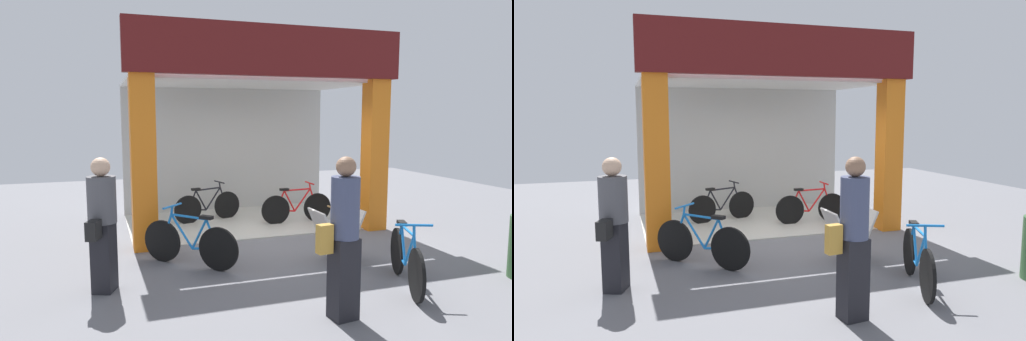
# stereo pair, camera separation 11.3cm
# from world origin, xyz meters

# --- Properties ---
(ground_plane) EXTENTS (17.47, 17.47, 0.00)m
(ground_plane) POSITION_xyz_m (0.00, 0.00, 0.00)
(ground_plane) COLOR slate
(ground_plane) RESTS_ON ground
(shop_facade) EXTENTS (4.93, 3.10, 3.72)m
(shop_facade) POSITION_xyz_m (0.00, 1.36, 1.97)
(shop_facade) COLOR beige
(shop_facade) RESTS_ON ground
(bicycle_inside_0) EXTENTS (1.52, 0.42, 0.83)m
(bicycle_inside_0) POSITION_xyz_m (0.95, 0.90, 0.33)
(bicycle_inside_0) COLOR black
(bicycle_inside_0) RESTS_ON ground
(bicycle_inside_1) EXTENTS (1.46, 0.47, 0.82)m
(bicycle_inside_1) POSITION_xyz_m (-0.74, 1.63, 0.33)
(bicycle_inside_1) COLOR black
(bicycle_inside_1) RESTS_ON ground
(bicycle_parked_0) EXTENTS (1.18, 1.16, 0.89)m
(bicycle_parked_0) POSITION_xyz_m (-1.63, -1.09, 0.36)
(bicycle_parked_0) COLOR black
(bicycle_parked_0) RESTS_ON ground
(bicycle_parked_1) EXTENTS (0.67, 1.53, 0.90)m
(bicycle_parked_1) POSITION_xyz_m (0.87, -2.78, 0.36)
(bicycle_parked_1) COLOR black
(bicycle_parked_1) RESTS_ON ground
(sandwich_board_sign) EXTENTS (0.72, 0.55, 0.81)m
(sandwich_board_sign) POSITION_xyz_m (0.53, -1.53, 0.40)
(sandwich_board_sign) COLOR silver
(sandwich_board_sign) RESTS_ON ground
(pedestrian_0) EXTENTS (0.51, 0.34, 1.78)m
(pedestrian_0) POSITION_xyz_m (-0.39, -3.37, 0.92)
(pedestrian_0) COLOR black
(pedestrian_0) RESTS_ON ground
(pedestrian_1) EXTENTS (0.45, 0.63, 1.70)m
(pedestrian_1) POSITION_xyz_m (-2.84, -1.70, 0.88)
(pedestrian_1) COLOR black
(pedestrian_1) RESTS_ON ground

